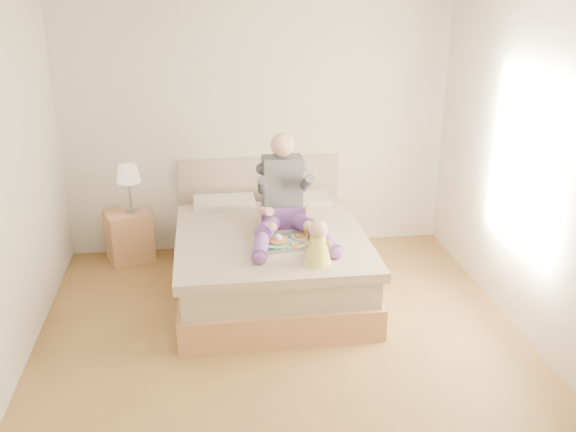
{
  "coord_description": "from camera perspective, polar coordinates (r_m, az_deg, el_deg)",
  "views": [
    {
      "loc": [
        -0.56,
        -4.42,
        2.83
      ],
      "look_at": [
        0.15,
        0.86,
        0.79
      ],
      "focal_mm": 40.0,
      "sensor_mm": 36.0,
      "label": 1
    }
  ],
  "objects": [
    {
      "name": "tray",
      "position": [
        5.59,
        0.04,
        -2.16
      ],
      "size": [
        0.51,
        0.42,
        0.13
      ],
      "rotation": [
        0.0,
        0.0,
        0.14
      ],
      "color": "#ABAFB2",
      "rests_on": "bed"
    },
    {
      "name": "lamp",
      "position": [
        6.64,
        -14.0,
        3.43
      ],
      "size": [
        0.24,
        0.24,
        0.49
      ],
      "color": "#ABAFB2",
      "rests_on": "nightstand"
    },
    {
      "name": "adult",
      "position": [
        5.81,
        -0.24,
        1.22
      ],
      "size": [
        0.76,
        1.07,
        0.9
      ],
      "rotation": [
        0.0,
        0.0,
        0.02
      ],
      "color": "#66398E",
      "rests_on": "bed"
    },
    {
      "name": "baby",
      "position": [
        5.17,
        2.65,
        -2.69
      ],
      "size": [
        0.25,
        0.33,
        0.37
      ],
      "rotation": [
        0.0,
        0.0,
        0.01
      ],
      "color": "#F8EF4E",
      "rests_on": "bed"
    },
    {
      "name": "room",
      "position": [
        4.67,
        0.53,
        4.47
      ],
      "size": [
        4.02,
        4.22,
        2.71
      ],
      "color": "brown",
      "rests_on": "ground"
    },
    {
      "name": "bed",
      "position": [
        6.08,
        -1.71,
        -3.51
      ],
      "size": [
        1.7,
        2.18,
        1.0
      ],
      "color": "#A7744E",
      "rests_on": "ground"
    },
    {
      "name": "nightstand",
      "position": [
        6.85,
        -13.93,
        -1.72
      ],
      "size": [
        0.54,
        0.51,
        0.53
      ],
      "rotation": [
        0.0,
        0.0,
        0.34
      ],
      "color": "#A7744E",
      "rests_on": "ground"
    }
  ]
}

